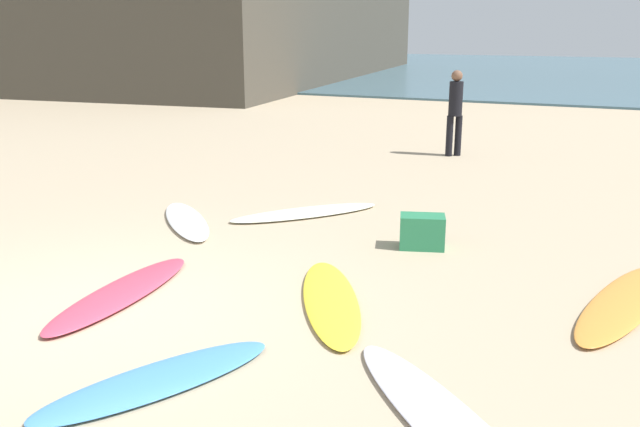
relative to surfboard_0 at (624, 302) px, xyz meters
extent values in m
plane|color=tan|center=(-4.52, -2.27, -0.03)|extent=(120.00, 120.00, 0.00)
cube|color=#426675|center=(-4.52, 37.40, 0.01)|extent=(120.00, 40.00, 0.08)
ellipsoid|color=orange|center=(0.00, 0.00, 0.00)|extent=(1.09, 2.52, 0.07)
ellipsoid|color=yellow|center=(-2.60, -1.13, 0.00)|extent=(1.51, 2.15, 0.06)
ellipsoid|color=silver|center=(-4.22, 1.65, 0.00)|extent=(1.88, 2.07, 0.07)
ellipsoid|color=white|center=(-5.51, 0.58, 0.01)|extent=(1.77, 1.77, 0.08)
ellipsoid|color=#D5425D|center=(-4.57, -1.84, 0.00)|extent=(0.68, 2.21, 0.07)
ellipsoid|color=white|center=(-1.01, -2.78, 0.00)|extent=(2.16, 2.11, 0.07)
ellipsoid|color=#4B91D2|center=(-3.17, -3.08, 0.00)|extent=(1.34, 1.96, 0.06)
cylinder|color=black|center=(-3.48, 6.99, 0.38)|extent=(0.14, 0.14, 0.83)
cylinder|color=black|center=(-3.33, 7.12, 0.38)|extent=(0.14, 0.14, 0.83)
cylinder|color=black|center=(-3.41, 7.05, 1.15)|extent=(0.40, 0.40, 0.69)
sphere|color=brown|center=(-3.41, 7.05, 1.61)|extent=(0.23, 0.23, 0.23)
cube|color=#287F51|center=(-2.28, 0.89, 0.17)|extent=(0.61, 0.47, 0.41)
camera|label=1|loc=(-0.16, -6.71, 2.56)|focal=37.84mm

